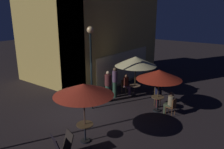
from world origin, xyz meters
The scene contains 18 objects.
ground_plane centered at (0.00, 0.00, 0.00)m, with size 60.00×60.00×0.00m, color black.
cafe_building centered at (4.35, 3.06, 4.32)m, with size 8.57×7.07×8.65m.
street_lamp_near_corner centered at (0.88, -0.05, 3.05)m, with size 0.34×0.34×4.29m.
menu_sandwich_board centered at (-2.84, -1.99, 0.48)m, with size 0.80×0.73×0.93m.
cafe_table_0 centered at (-1.61, -1.89, 0.53)m, with size 0.66×0.66×0.76m.
cafe_table_1 centered at (2.66, -2.95, 0.54)m, with size 0.64×0.64×0.79m.
cafe_table_2 centered at (3.72, -0.96, 0.48)m, with size 0.64×0.64×0.71m.
patio_umbrella_0 centered at (-1.61, -1.89, 2.19)m, with size 2.29×2.29×2.42m.
patio_umbrella_1 centered at (2.66, -2.95, 1.96)m, with size 2.27×2.27×2.21m.
patio_umbrella_2 centered at (3.72, -0.96, 2.19)m, with size 2.44×2.44×2.47m.
cafe_chair_0 centered at (2.60, -3.77, 0.53)m, with size 0.43×0.43×0.89m.
cafe_chair_1 centered at (3.42, -2.61, 0.59)m, with size 0.53×0.53×0.96m.
cafe_chair_2 centered at (3.80, -0.18, 0.54)m, with size 0.47×0.47×0.88m.
patron_seated_0 centered at (2.61, -3.63, 0.69)m, with size 0.33×0.52×1.22m.
patron_seated_1 centered at (3.29, -2.67, 0.72)m, with size 0.52×0.44×1.28m.
patron_seated_2 centered at (3.79, -0.31, 0.71)m, with size 0.38×0.54×1.26m.
patron_standing_3 centered at (2.16, -0.13, 0.91)m, with size 0.37×0.37×1.80m.
patron_standing_4 centered at (2.91, -0.06, 0.94)m, with size 0.30×0.30×1.83m.
Camera 1 is at (-7.25, -7.41, 5.03)m, focal length 35.79 mm.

